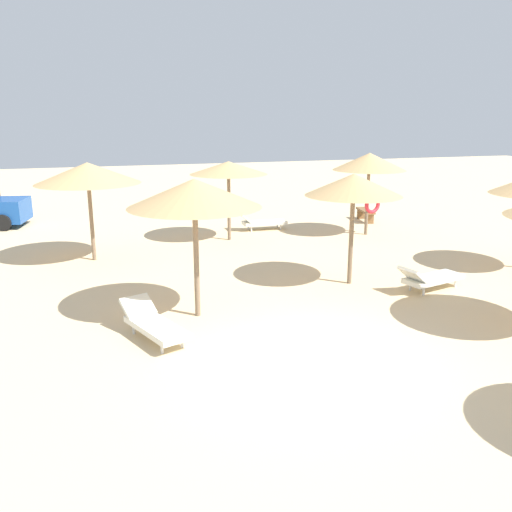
# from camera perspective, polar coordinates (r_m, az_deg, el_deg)

# --- Properties ---
(ground_plane) EXTENTS (80.00, 80.00, 0.00)m
(ground_plane) POSITION_cam_1_polar(r_m,az_deg,el_deg) (10.34, 5.02, -10.57)
(ground_plane) COLOR beige
(parasol_1) EXTENTS (2.51, 2.51, 2.94)m
(parasol_1) POSITION_cam_1_polar(r_m,az_deg,el_deg) (14.16, 10.31, 7.39)
(parasol_1) COLOR #75604C
(parasol_1) RESTS_ON ground
(parasol_4) EXTENTS (2.74, 2.74, 2.81)m
(parasol_4) POSITION_cam_1_polar(r_m,az_deg,el_deg) (19.11, -2.93, 9.28)
(parasol_4) COLOR #75604C
(parasol_4) RESTS_ON ground
(parasol_6) EXTENTS (2.90, 2.90, 3.09)m
(parasol_6) POSITION_cam_1_polar(r_m,az_deg,el_deg) (11.62, -6.55, 6.60)
(parasol_6) COLOR #75604C
(parasol_6) RESTS_ON ground
(parasol_7) EXTENTS (2.68, 2.68, 3.04)m
(parasol_7) POSITION_cam_1_polar(r_m,az_deg,el_deg) (20.37, 11.94, 9.68)
(parasol_7) COLOR #75604C
(parasol_7) RESTS_ON ground
(parasol_8) EXTENTS (3.14, 3.14, 3.02)m
(parasol_8) POSITION_cam_1_polar(r_m,az_deg,el_deg) (17.07, -17.41, 8.37)
(parasol_8) COLOR #75604C
(parasol_8) RESTS_ON ground
(lounger_1) EXTENTS (1.99, 1.09, 0.71)m
(lounger_1) POSITION_cam_1_polar(r_m,az_deg,el_deg) (14.60, 17.95, -2.24)
(lounger_1) COLOR silver
(lounger_1) RESTS_ON ground
(lounger_4) EXTENTS (1.90, 0.68, 0.73)m
(lounger_4) POSITION_cam_1_polar(r_m,az_deg,el_deg) (21.12, 0.55, 3.65)
(lounger_4) COLOR silver
(lounger_4) RESTS_ON ground
(lounger_6) EXTENTS (1.28, 2.00, 0.68)m
(lounger_6) POSITION_cam_1_polar(r_m,az_deg,el_deg) (11.15, -10.82, -7.07)
(lounger_6) COLOR silver
(lounger_6) RESTS_ON ground
(bench_0) EXTENTS (0.68, 1.55, 0.49)m
(bench_0) POSITION_cam_1_polar(r_m,az_deg,el_deg) (23.31, 11.51, 4.48)
(bench_0) COLOR brown
(bench_0) RESTS_ON ground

